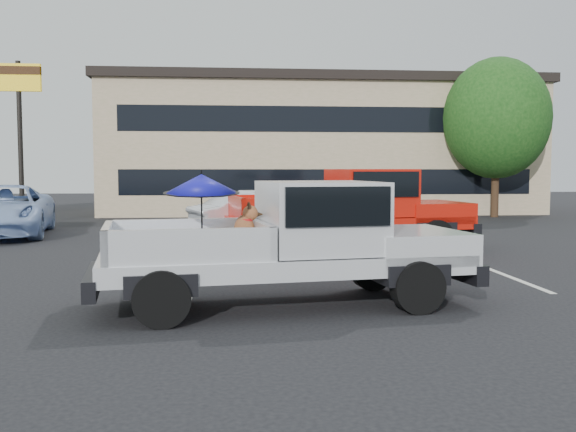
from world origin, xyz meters
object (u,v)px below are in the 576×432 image
(silver_pickup, at_px, (305,236))
(red_pickup, at_px, (363,206))
(motel_sign, at_px, (19,98))
(tree_right, at_px, (497,118))
(tree_back, at_px, (383,126))
(silver_sedan, at_px, (271,217))
(blue_suv, at_px, (3,211))

(silver_pickup, distance_m, red_pickup, 6.68)
(motel_sign, relative_size, red_pickup, 0.92)
(tree_right, height_order, tree_back, tree_back)
(tree_back, height_order, silver_pickup, tree_back)
(tree_back, height_order, silver_sedan, tree_back)
(motel_sign, distance_m, tree_right, 19.11)
(tree_back, distance_m, blue_suv, 21.14)
(silver_pickup, xyz_separation_m, blue_suv, (-8.06, 10.81, -0.26))
(silver_sedan, bearing_deg, blue_suv, 51.11)
(silver_pickup, bearing_deg, motel_sign, 112.34)
(silver_pickup, distance_m, blue_suv, 13.49)
(red_pickup, bearing_deg, silver_sedan, 134.01)
(tree_back, height_order, red_pickup, tree_back)
(red_pickup, bearing_deg, blue_suv, 147.60)
(motel_sign, bearing_deg, tree_back, 32.01)
(red_pickup, distance_m, blue_suv, 11.24)
(tree_right, distance_m, red_pickup, 13.68)
(motel_sign, height_order, blue_suv, motel_sign)
(silver_sedan, bearing_deg, red_pickup, -146.84)
(tree_right, relative_size, tree_back, 0.95)
(tree_right, height_order, silver_pickup, tree_right)
(silver_pickup, height_order, blue_suv, silver_pickup)
(tree_right, xyz_separation_m, red_pickup, (-7.99, -10.67, -3.08))
(motel_sign, height_order, silver_pickup, motel_sign)
(tree_right, xyz_separation_m, silver_sedan, (-10.19, -8.99, -3.47))
(silver_pickup, relative_size, silver_sedan, 1.33)
(silver_pickup, relative_size, red_pickup, 0.91)
(tree_back, bearing_deg, tree_right, -69.44)
(motel_sign, xyz_separation_m, blue_suv, (0.73, -4.16, -3.86))
(motel_sign, bearing_deg, silver_pickup, -59.59)
(motel_sign, relative_size, silver_sedan, 1.35)
(silver_sedan, bearing_deg, tree_back, -42.55)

